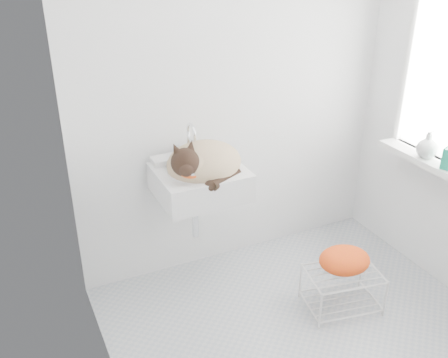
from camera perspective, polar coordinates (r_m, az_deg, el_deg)
name	(u,v)px	position (r m, az deg, el deg)	size (l,w,h in m)	color
floor	(309,337)	(3.15, 9.62, -17.14)	(2.20, 2.00, 0.02)	#ABADAF
back_wall	(236,87)	(3.28, 1.33, 10.40)	(2.20, 0.02, 2.50)	white
left_wall	(100,183)	(2.05, -13.84, -0.43)	(0.02, 2.00, 2.50)	white
windowsill	(437,165)	(3.42, 22.88, 1.46)	(0.16, 0.88, 0.04)	white
sink	(200,169)	(3.05, -2.78, 1.12)	(0.53, 0.46, 0.21)	silver
faucet	(188,138)	(3.15, -4.11, 4.67)	(0.19, 0.14, 0.19)	silver
cat	(202,164)	(3.03, -2.47, 1.73)	(0.52, 0.46, 0.31)	tan
wire_rack	(342,287)	(3.30, 13.20, -11.75)	(0.43, 0.30, 0.26)	silver
towel	(344,265)	(3.25, 13.38, -9.45)	(0.33, 0.23, 0.13)	#D87100
bottle_c	(425,157)	(3.46, 21.76, 2.30)	(0.13, 0.13, 0.17)	silver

